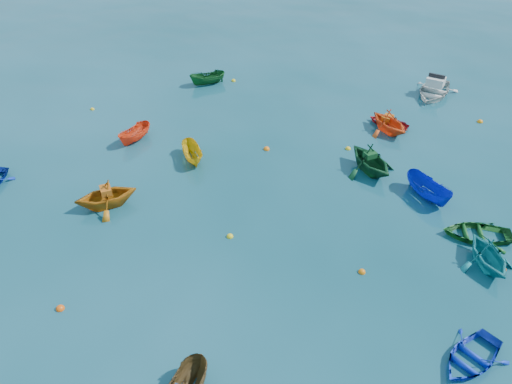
% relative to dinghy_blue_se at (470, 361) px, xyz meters
% --- Properties ---
extents(ground, '(160.00, 160.00, 0.00)m').
position_rel_dinghy_blue_se_xyz_m(ground, '(-11.46, 0.24, 0.00)').
color(ground, '#093A44').
rests_on(ground, ground).
extents(dinghy_blue_se, '(3.04, 3.48, 0.60)m').
position_rel_dinghy_blue_se_xyz_m(dinghy_blue_se, '(0.00, 0.00, 0.00)').
color(dinghy_blue_se, '#0F31C7').
rests_on(dinghy_blue_se, ground).
extents(dinghy_orange_w, '(4.02, 4.07, 1.62)m').
position_rel_dinghy_blue_se_xyz_m(dinghy_orange_w, '(-17.94, 1.18, 0.00)').
color(dinghy_orange_w, '#BE6A11').
rests_on(dinghy_orange_w, ground).
extents(sampan_yellow_mid, '(2.63, 2.62, 1.04)m').
position_rel_dinghy_blue_se_xyz_m(sampan_yellow_mid, '(-16.40, 6.86, 0.00)').
color(sampan_yellow_mid, gold).
rests_on(sampan_yellow_mid, ground).
extents(dinghy_green_e, '(3.75, 3.20, 0.66)m').
position_rel_dinghy_blue_se_xyz_m(dinghy_green_e, '(-0.75, 7.31, 0.00)').
color(dinghy_green_e, '#13541D').
rests_on(dinghy_green_e, ground).
extents(dinghy_cyan_se, '(3.58, 3.67, 1.47)m').
position_rel_dinghy_blue_se_xyz_m(dinghy_cyan_se, '(-0.12, 5.46, 0.00)').
color(dinghy_cyan_se, teal).
rests_on(dinghy_cyan_se, ground).
extents(sampan_orange_n, '(1.12, 2.68, 1.02)m').
position_rel_dinghy_blue_se_xyz_m(sampan_orange_n, '(-20.80, 7.15, 0.00)').
color(sampan_orange_n, '#F03D16').
rests_on(sampan_orange_n, ground).
extents(dinghy_green_n, '(4.39, 4.31, 1.75)m').
position_rel_dinghy_blue_se_xyz_m(dinghy_green_n, '(-6.91, 10.41, 0.00)').
color(dinghy_green_n, '#104522').
rests_on(dinghy_green_n, ground).
extents(dinghy_red_ne, '(2.88, 2.27, 0.54)m').
position_rel_dinghy_blue_se_xyz_m(dinghy_red_ne, '(-7.38, 16.24, 0.00)').
color(dinghy_red_ne, '#A10D14').
rests_on(dinghy_red_ne, ground).
extents(sampan_blue_far, '(3.13, 2.72, 1.18)m').
position_rel_dinghy_blue_se_xyz_m(sampan_blue_far, '(-3.49, 9.39, 0.00)').
color(sampan_blue_far, '#0E23BA').
rests_on(sampan_blue_far, ground).
extents(dinghy_orange_far, '(3.96, 3.86, 1.59)m').
position_rel_dinghy_blue_se_xyz_m(dinghy_orange_far, '(-7.17, 15.37, 0.00)').
color(dinghy_orange_far, '#F34F16').
rests_on(dinghy_orange_far, ground).
extents(sampan_green_far, '(2.58, 2.75, 1.06)m').
position_rel_dinghy_blue_se_xyz_m(sampan_green_far, '(-21.20, 16.33, 0.00)').
color(sampan_green_far, '#135221').
rests_on(sampan_green_far, ground).
extents(motorboat_white, '(3.29, 4.43, 1.48)m').
position_rel_dinghy_blue_se_xyz_m(motorboat_white, '(-5.67, 22.21, 0.00)').
color(motorboat_white, silver).
rests_on(motorboat_white, ground).
extents(tarp_orange_a, '(0.87, 0.85, 0.34)m').
position_rel_dinghy_blue_se_xyz_m(tarp_orange_a, '(-17.91, 1.22, 0.98)').
color(tarp_orange_a, '#B95713').
rests_on(tarp_orange_a, dinghy_orange_w).
extents(tarp_green_b, '(0.80, 0.83, 0.32)m').
position_rel_dinghy_blue_se_xyz_m(tarp_green_b, '(-6.99, 10.47, 1.04)').
color(tarp_green_b, '#11451D').
rests_on(tarp_green_b, dinghy_green_n).
extents(tarp_orange_b, '(0.69, 0.84, 0.37)m').
position_rel_dinghy_blue_se_xyz_m(tarp_orange_b, '(-7.47, 16.26, 0.46)').
color(tarp_orange_b, '#BA5D13').
rests_on(tarp_orange_b, dinghy_red_ne).
extents(buoy_or_a, '(0.35, 0.35, 0.35)m').
position_rel_dinghy_blue_se_xyz_m(buoy_or_a, '(-15.14, -5.00, 0.00)').
color(buoy_or_a, '#F0530D').
rests_on(buoy_or_a, ground).
extents(buoy_ye_a, '(0.32, 0.32, 0.32)m').
position_rel_dinghy_blue_se_xyz_m(buoy_ye_a, '(-11.18, 1.96, 0.00)').
color(buoy_ye_a, yellow).
rests_on(buoy_ye_a, ground).
extents(buoy_or_b, '(0.33, 0.33, 0.33)m').
position_rel_dinghy_blue_se_xyz_m(buoy_or_b, '(-4.87, 2.54, 0.00)').
color(buoy_or_b, orange).
rests_on(buoy_or_b, ground).
extents(buoy_ye_b, '(0.29, 0.29, 0.29)m').
position_rel_dinghy_blue_se_xyz_m(buoy_ye_b, '(-26.13, 9.15, 0.00)').
color(buoy_ye_b, gold).
rests_on(buoy_ye_b, ground).
extents(buoy_or_c, '(0.38, 0.38, 0.38)m').
position_rel_dinghy_blue_se_xyz_m(buoy_or_c, '(-13.11, 9.89, 0.00)').
color(buoy_or_c, orange).
rests_on(buoy_or_c, ground).
extents(buoy_ye_c, '(0.34, 0.34, 0.34)m').
position_rel_dinghy_blue_se_xyz_m(buoy_ye_c, '(-8.74, 12.17, 0.00)').
color(buoy_ye_c, yellow).
rests_on(buoy_ye_c, ground).
extents(buoy_or_d, '(0.29, 0.29, 0.29)m').
position_rel_dinghy_blue_se_xyz_m(buoy_or_d, '(0.63, 5.53, 0.00)').
color(buoy_or_d, '#D7520B').
rests_on(buoy_or_d, ground).
extents(buoy_ye_d, '(0.33, 0.33, 0.33)m').
position_rel_dinghy_blue_se_xyz_m(buoy_ye_d, '(-19.77, 17.74, 0.00)').
color(buoy_ye_d, yellow).
rests_on(buoy_ye_d, ground).
extents(buoy_or_e, '(0.38, 0.38, 0.38)m').
position_rel_dinghy_blue_se_xyz_m(buoy_or_e, '(-2.07, 19.40, 0.00)').
color(buoy_or_e, orange).
rests_on(buoy_or_e, ground).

